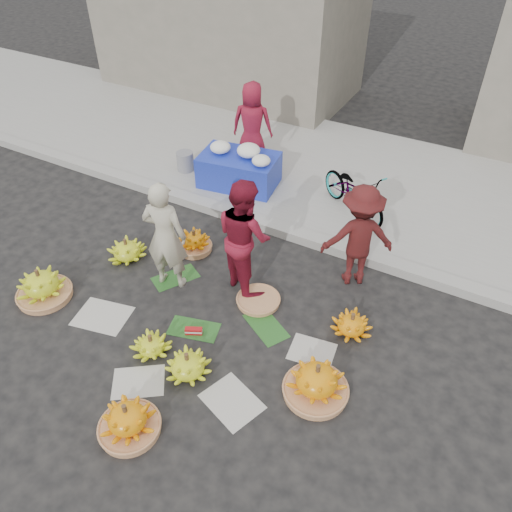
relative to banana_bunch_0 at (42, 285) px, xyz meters
The scene contains 23 objects.
ground 2.37m from the banana_bunch_0, 17.25° to the left, with size 80.00×80.00×0.00m, color black.
curb 3.67m from the banana_bunch_0, 52.19° to the left, with size 40.00×0.25×0.15m, color gray.
sidewalk 5.48m from the banana_bunch_0, 65.77° to the left, with size 40.00×4.00×0.12m, color gray.
building_left 8.28m from the banana_bunch_0, 102.50° to the left, with size 6.00×3.00×4.00m, color gray.
newspaper_scatter 2.26m from the banana_bunch_0, ahead, with size 3.20×1.80×0.00m, color beige, non-canonical shape.
banana_leaves 2.34m from the banana_bunch_0, 22.69° to the left, with size 2.00×1.00×0.00m, color #1D531B, non-canonical shape.
banana_bunch_0 is the anchor object (origin of this frame).
banana_bunch_1 1.92m from the banana_bunch_0, ahead, with size 0.52×0.52×0.29m.
banana_bunch_2 2.59m from the banana_bunch_0, 23.52° to the right, with size 0.74×0.74×0.45m.
banana_bunch_3 2.50m from the banana_bunch_0, ahead, with size 0.71×0.71×0.35m.
banana_bunch_4 3.94m from the banana_bunch_0, ahead, with size 0.82×0.82×0.50m.
banana_bunch_5 4.21m from the banana_bunch_0, 20.08° to the left, with size 0.61×0.61×0.32m.
banana_bunch_6 1.30m from the banana_bunch_0, 69.45° to the left, with size 0.73×0.73×0.36m.
banana_bunch_7 2.25m from the banana_bunch_0, 56.50° to the left, with size 0.56×0.56×0.38m.
basket_spare 2.97m from the banana_bunch_0, 26.78° to the left, with size 0.58×0.58×0.07m, color #B2754A.
incense_stack 2.24m from the banana_bunch_0, 11.22° to the left, with size 0.22×0.07×0.09m, color #B11216.
vendor_cream 1.85m from the banana_bunch_0, 39.33° to the left, with size 0.60×0.39×1.64m, color beige.
vendor_red 2.86m from the banana_bunch_0, 34.67° to the left, with size 0.83×0.64×1.70m, color maroon.
man_striped 4.38m from the banana_bunch_0, 33.80° to the left, with size 1.00×0.57×1.54m, color maroon.
flower_table 3.86m from the banana_bunch_0, 75.59° to the left, with size 1.46×1.03×0.78m.
grey_bucket 3.68m from the banana_bunch_0, 92.90° to the left, with size 0.32×0.32×0.36m, color gray.
flower_vendor 4.68m from the banana_bunch_0, 80.66° to the left, with size 0.75×0.49×1.54m, color maroon.
bicycle 4.93m from the banana_bunch_0, 51.83° to the left, with size 1.51×0.52×0.79m, color gray.
Camera 1 is at (2.73, -3.65, 4.87)m, focal length 35.00 mm.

